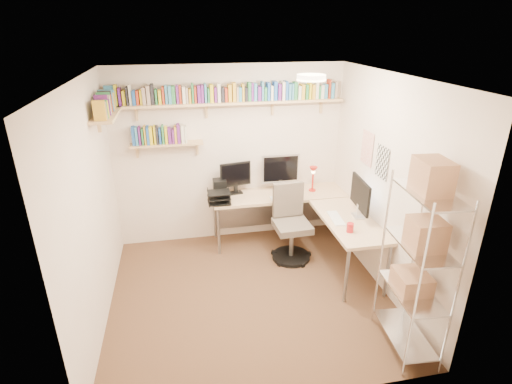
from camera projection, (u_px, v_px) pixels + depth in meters
ground at (249, 294)px, 4.75m from camera, size 3.20×3.20×0.00m
room_shell at (249, 172)px, 4.15m from camera, size 3.24×3.04×2.52m
wall_shelves at (198, 104)px, 5.06m from camera, size 3.12×1.09×0.80m
corner_desk at (286, 201)px, 5.47m from camera, size 1.97×1.92×1.28m
office_chair at (291, 228)px, 5.36m from camera, size 0.54×0.55×1.03m
wire_rack at (422, 239)px, 3.53m from camera, size 0.43×0.78×1.94m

